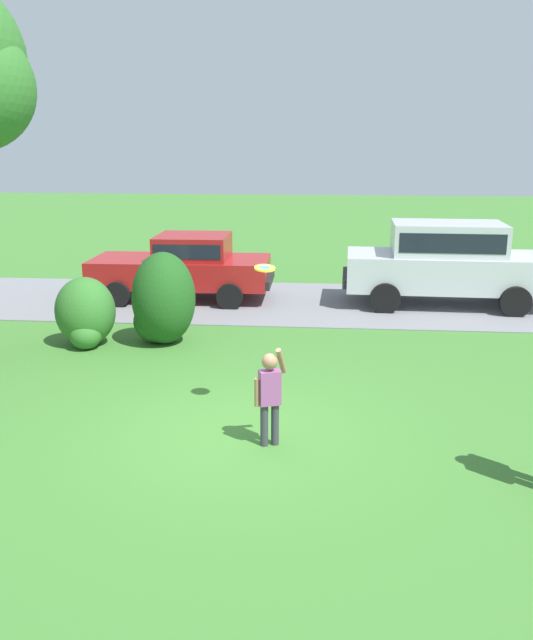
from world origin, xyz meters
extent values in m
plane|color=#3D752D|center=(0.00, 0.00, 0.00)|extent=(80.00, 80.00, 0.00)
cube|color=slate|center=(0.00, 7.40, 0.01)|extent=(28.00, 4.40, 0.02)
ellipsoid|color=#33702B|center=(-3.35, 3.68, 0.64)|extent=(1.12, 1.04, 1.29)
ellipsoid|color=#33702B|center=(-3.28, 3.41, 0.26)|extent=(0.59, 0.59, 0.53)
ellipsoid|color=#1E511C|center=(-1.92, 3.92, 0.87)|extent=(1.18, 1.29, 1.74)
ellipsoid|color=#1E511C|center=(-2.06, 3.95, 0.41)|extent=(0.91, 0.91, 0.82)
cube|color=maroon|center=(-2.38, 7.56, 0.68)|extent=(4.22, 1.90, 0.64)
cube|color=maroon|center=(-2.06, 7.57, 1.28)|extent=(1.70, 1.64, 0.56)
cube|color=black|center=(-2.06, 7.57, 1.28)|extent=(1.57, 1.66, 0.34)
cylinder|color=black|center=(-3.67, 6.61, 0.30)|extent=(0.60, 0.23, 0.60)
cylinder|color=black|center=(-3.69, 8.49, 0.30)|extent=(0.60, 0.23, 0.60)
cylinder|color=black|center=(-1.06, 6.64, 0.30)|extent=(0.60, 0.23, 0.60)
cylinder|color=black|center=(-1.09, 8.52, 0.30)|extent=(0.60, 0.23, 0.60)
cube|color=black|center=(-4.52, 7.54, 0.52)|extent=(0.14, 1.75, 0.20)
cube|color=black|center=(-0.24, 7.59, 0.52)|extent=(0.14, 1.75, 0.20)
cube|color=silver|center=(3.84, 7.49, 0.80)|extent=(4.55, 1.98, 0.80)
cube|color=silver|center=(3.84, 7.49, 1.56)|extent=(2.52, 1.69, 0.72)
cube|color=black|center=(3.84, 7.49, 1.56)|extent=(2.33, 1.71, 0.43)
cylinder|color=black|center=(2.42, 6.60, 0.34)|extent=(0.69, 0.24, 0.68)
cylinder|color=black|center=(2.48, 8.48, 0.34)|extent=(0.69, 0.24, 0.68)
cylinder|color=black|center=(5.21, 6.51, 0.34)|extent=(0.69, 0.24, 0.68)
cylinder|color=black|center=(5.26, 8.39, 0.34)|extent=(0.69, 0.24, 0.68)
cube|color=black|center=(1.55, 7.56, 0.60)|extent=(0.17, 1.75, 0.20)
cylinder|color=#383842|center=(0.37, -0.37, 0.28)|extent=(0.10, 0.10, 0.55)
cylinder|color=#383842|center=(0.50, -0.33, 0.28)|extent=(0.10, 0.10, 0.55)
cube|color=#994C8C|center=(0.44, -0.35, 0.77)|extent=(0.30, 0.24, 0.44)
sphere|color=#A37556|center=(0.44, -0.35, 1.11)|extent=(0.20, 0.20, 0.20)
cylinder|color=#A37556|center=(0.57, -0.25, 1.09)|extent=(0.15, 0.28, 0.39)
cylinder|color=#A37556|center=(0.29, -0.40, 0.72)|extent=(0.07, 0.07, 0.36)
cylinder|color=yellow|center=(0.29, 0.62, 2.09)|extent=(0.28, 0.28, 0.08)
cylinder|color=#337FDB|center=(0.29, 0.62, 2.09)|extent=(0.16, 0.16, 0.06)
camera|label=1|loc=(1.10, -8.22, 3.74)|focal=38.09mm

